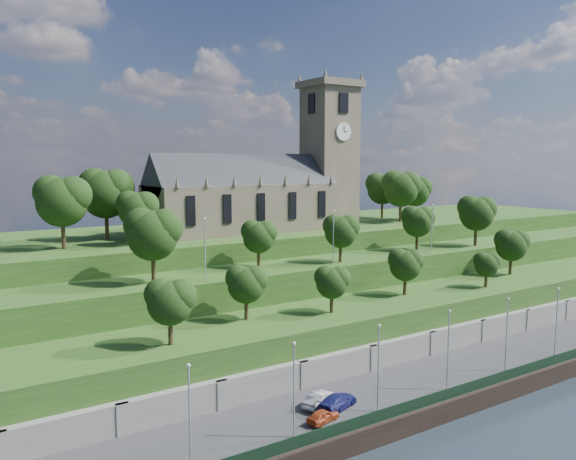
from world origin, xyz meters
TOP-DOWN VIEW (x-y plane):
  - ground at (0.00, 0.00)m, footprint 320.00×320.00m
  - promenade at (0.00, 6.00)m, footprint 160.00×12.00m
  - quay_wall at (0.00, -0.05)m, footprint 160.00×0.50m
  - fence at (0.00, 0.60)m, footprint 160.00×0.10m
  - retaining_wall at (0.00, 11.97)m, footprint 160.00×2.10m
  - embankment_lower at (0.00, 18.00)m, footprint 160.00×12.00m
  - embankment_upper at (0.00, 29.00)m, footprint 160.00×10.00m
  - hilltop at (0.00, 50.00)m, footprint 160.00×32.00m
  - church at (0.79, 45.98)m, footprint 38.60×12.35m
  - trees_lower at (2.19, 18.33)m, footprint 66.32×8.90m
  - trees_upper at (3.06, 27.98)m, footprint 64.72×8.22m
  - trees_hilltop at (-0.00, 44.81)m, footprint 74.65×15.76m
  - lamp_posts_promenade at (-2.00, 2.50)m, footprint 60.36×0.36m
  - lamp_posts_upper at (0.00, 26.00)m, footprint 40.36×0.36m
  - car_left at (-18.01, 3.48)m, footprint 3.87×2.27m
  - car_middle at (-16.27, 6.64)m, footprint 4.67×3.25m
  - car_right at (-15.07, 5.11)m, footprint 5.63×3.86m

SIDE VIEW (x-z plane):
  - ground at x=0.00m, z-range 0.00..0.00m
  - promenade at x=0.00m, z-range 0.00..2.00m
  - quay_wall at x=0.00m, z-range 0.00..2.20m
  - retaining_wall at x=0.00m, z-range 0.00..5.00m
  - fence at x=0.00m, z-range 2.00..3.20m
  - car_left at x=-18.01m, z-range 2.00..3.24m
  - car_middle at x=-16.27m, z-range 2.00..3.46m
  - car_right at x=-15.07m, z-range 2.00..3.51m
  - embankment_lower at x=0.00m, z-range 0.00..8.00m
  - embankment_upper at x=0.00m, z-range 0.00..12.00m
  - lamp_posts_promenade at x=-2.00m, z-range 2.62..11.57m
  - hilltop at x=0.00m, z-range 0.00..15.00m
  - trees_lower at x=2.19m, z-range 8.78..16.42m
  - lamp_posts_upper at x=0.00m, z-range 12.61..20.52m
  - trees_upper at x=3.06m, z-range 12.99..22.27m
  - trees_hilltop at x=0.00m, z-range 16.24..27.08m
  - church at x=0.79m, z-range 8.72..36.32m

